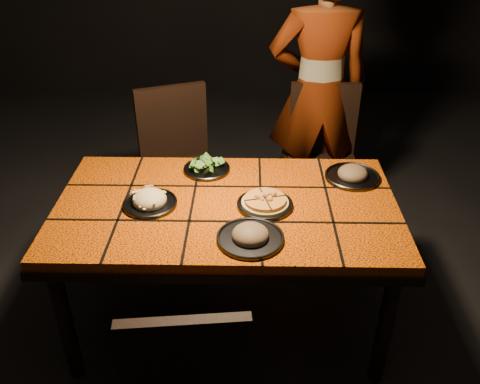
{
  "coord_description": "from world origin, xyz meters",
  "views": [
    {
      "loc": [
        0.1,
        -1.99,
        2.05
      ],
      "look_at": [
        0.06,
        -0.01,
        0.82
      ],
      "focal_mm": 38.0,
      "sensor_mm": 36.0,
      "label": 1
    }
  ],
  "objects_px": {
    "dining_table": "(227,217)",
    "plate_pizza": "(265,203)",
    "chair_near": "(189,378)",
    "chair_far_right": "(322,150)",
    "diner": "(318,92)",
    "plate_pasta": "(150,201)",
    "chair_far_left": "(178,156)"
  },
  "relations": [
    {
      "from": "dining_table",
      "to": "plate_pizza",
      "type": "relative_size",
      "value": 6.05
    },
    {
      "from": "chair_near",
      "to": "chair_far_right",
      "type": "relative_size",
      "value": 0.96
    },
    {
      "from": "diner",
      "to": "plate_pasta",
      "type": "bearing_deg",
      "value": 47.56
    },
    {
      "from": "plate_pasta",
      "to": "diner",
      "type": "bearing_deg",
      "value": 51.33
    },
    {
      "from": "dining_table",
      "to": "chair_far_right",
      "type": "xyz_separation_m",
      "value": [
        0.58,
        0.94,
        -0.12
      ]
    },
    {
      "from": "chair_far_left",
      "to": "chair_far_right",
      "type": "height_order",
      "value": "chair_far_left"
    },
    {
      "from": "chair_near",
      "to": "diner",
      "type": "distance_m",
      "value": 2.04
    },
    {
      "from": "chair_near",
      "to": "plate_pizza",
      "type": "bearing_deg",
      "value": -115.53
    },
    {
      "from": "chair_near",
      "to": "chair_far_left",
      "type": "height_order",
      "value": "chair_far_left"
    },
    {
      "from": "chair_near",
      "to": "dining_table",
      "type": "bearing_deg",
      "value": -103.03
    },
    {
      "from": "dining_table",
      "to": "chair_near",
      "type": "relative_size",
      "value": 1.75
    },
    {
      "from": "chair_near",
      "to": "plate_pasta",
      "type": "relative_size",
      "value": 3.64
    },
    {
      "from": "dining_table",
      "to": "plate_pizza",
      "type": "bearing_deg",
      "value": -7.02
    },
    {
      "from": "dining_table",
      "to": "plate_pizza",
      "type": "distance_m",
      "value": 0.2
    },
    {
      "from": "chair_far_right",
      "to": "plate_pizza",
      "type": "height_order",
      "value": "chair_far_right"
    },
    {
      "from": "chair_far_left",
      "to": "plate_pizza",
      "type": "xyz_separation_m",
      "value": [
        0.52,
        -0.85,
        0.2
      ]
    },
    {
      "from": "chair_far_right",
      "to": "chair_far_left",
      "type": "bearing_deg",
      "value": -171.01
    },
    {
      "from": "chair_far_right",
      "to": "diner",
      "type": "bearing_deg",
      "value": 104.47
    },
    {
      "from": "plate_pizza",
      "to": "plate_pasta",
      "type": "height_order",
      "value": "plate_pasta"
    },
    {
      "from": "dining_table",
      "to": "chair_far_left",
      "type": "xyz_separation_m",
      "value": [
        -0.34,
        0.83,
        -0.11
      ]
    },
    {
      "from": "chair_far_left",
      "to": "plate_pasta",
      "type": "relative_size",
      "value": 3.87
    },
    {
      "from": "chair_near",
      "to": "chair_far_left",
      "type": "relative_size",
      "value": 0.94
    },
    {
      "from": "plate_pizza",
      "to": "chair_far_right",
      "type": "bearing_deg",
      "value": 67.6
    },
    {
      "from": "dining_table",
      "to": "plate_pasta",
      "type": "xyz_separation_m",
      "value": [
        -0.36,
        -0.02,
        0.1
      ]
    },
    {
      "from": "chair_near",
      "to": "plate_pasta",
      "type": "xyz_separation_m",
      "value": [
        -0.25,
        0.79,
        0.24
      ]
    },
    {
      "from": "chair_near",
      "to": "chair_far_left",
      "type": "bearing_deg",
      "value": -87.53
    },
    {
      "from": "plate_pasta",
      "to": "chair_far_right",
      "type": "bearing_deg",
      "value": 45.96
    },
    {
      "from": "dining_table",
      "to": "chair_far_left",
      "type": "height_order",
      "value": "chair_far_left"
    },
    {
      "from": "chair_near",
      "to": "plate_pizza",
      "type": "distance_m",
      "value": 0.87
    },
    {
      "from": "chair_near",
      "to": "plate_pasta",
      "type": "distance_m",
      "value": 0.86
    },
    {
      "from": "dining_table",
      "to": "plate_pasta",
      "type": "bearing_deg",
      "value": -176.41
    },
    {
      "from": "chair_near",
      "to": "chair_far_right",
      "type": "height_order",
      "value": "chair_far_right"
    }
  ]
}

